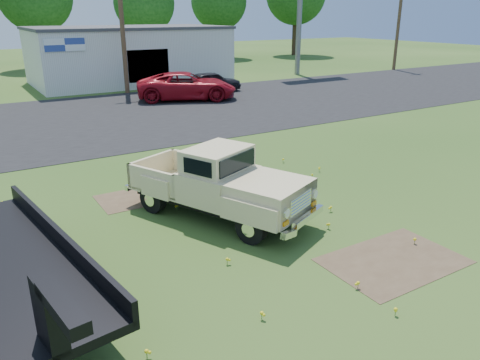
% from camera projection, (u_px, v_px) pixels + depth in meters
% --- Properties ---
extents(ground, '(140.00, 140.00, 0.00)m').
position_uv_depth(ground, '(260.00, 226.00, 11.89)').
color(ground, '#2A4D18').
rests_on(ground, ground).
extents(asphalt_lot, '(90.00, 14.00, 0.02)m').
position_uv_depth(asphalt_lot, '(97.00, 119.00, 23.92)').
color(asphalt_lot, black).
rests_on(asphalt_lot, ground).
extents(dirt_patch_a, '(3.00, 2.00, 0.01)m').
position_uv_depth(dirt_patch_a, '(393.00, 261.00, 10.22)').
color(dirt_patch_a, brown).
rests_on(dirt_patch_a, ground).
extents(dirt_patch_b, '(2.20, 1.60, 0.01)m').
position_uv_depth(dirt_patch_b, '(137.00, 198.00, 13.71)').
color(dirt_patch_b, brown).
rests_on(dirt_patch_b, ground).
extents(commercial_building, '(14.20, 8.20, 4.15)m').
position_uv_depth(commercial_building, '(129.00, 54.00, 35.78)').
color(commercial_building, silver).
rests_on(commercial_building, ground).
extents(utility_pole_mid, '(1.60, 0.30, 9.00)m').
position_uv_depth(utility_pole_mid, '(122.00, 21.00, 29.95)').
color(utility_pole_mid, '#453620').
rests_on(utility_pole_mid, ground).
extents(utility_pole_east, '(1.60, 0.30, 9.00)m').
position_uv_depth(utility_pole_east, '(399.00, 18.00, 42.75)').
color(utility_pole_east, '#453620').
rests_on(utility_pole_east, ground).
extents(treeline_e, '(6.08, 6.08, 9.04)m').
position_uv_depth(treeline_e, '(144.00, 3.00, 47.06)').
color(treeline_e, '#3A281A').
rests_on(treeline_e, ground).
extents(treeline_f, '(6.40, 6.40, 9.52)m').
position_uv_depth(treeline_f, '(219.00, 2.00, 53.88)').
color(treeline_f, '#3A281A').
rests_on(treeline_f, ground).
extents(vintage_pickup_truck, '(3.94, 5.59, 1.89)m').
position_uv_depth(vintage_pickup_truck, '(218.00, 182.00, 12.18)').
color(vintage_pickup_truck, '#CDC18A').
rests_on(vintage_pickup_truck, ground).
extents(flatbed_trailer, '(3.20, 7.09, 1.87)m').
position_uv_depth(flatbed_trailer, '(0.00, 259.00, 8.43)').
color(flatbed_trailer, black).
rests_on(flatbed_trailer, ground).
extents(red_pickup, '(6.64, 4.96, 1.68)m').
position_uv_depth(red_pickup, '(187.00, 86.00, 28.79)').
color(red_pickup, maroon).
rests_on(red_pickup, ground).
extents(dark_sedan, '(4.06, 1.69, 1.37)m').
position_uv_depth(dark_sedan, '(212.00, 82.00, 31.63)').
color(dark_sedan, black).
rests_on(dark_sedan, ground).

